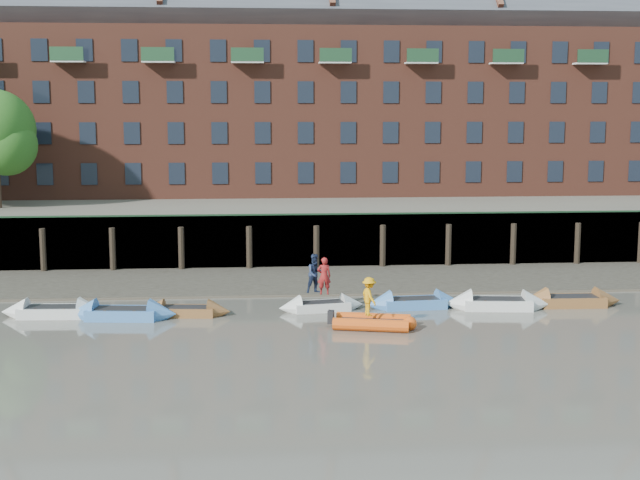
{
  "coord_description": "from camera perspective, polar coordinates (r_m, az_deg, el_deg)",
  "views": [
    {
      "loc": [
        -5.87,
        -30.57,
        9.6
      ],
      "look_at": [
        -2.55,
        12.0,
        3.2
      ],
      "focal_mm": 50.0,
      "sensor_mm": 36.0,
      "label": 1
    }
  ],
  "objects": [
    {
      "name": "person_rower_a",
      "position": [
        42.07,
        0.26,
        -2.31
      ],
      "size": [
        0.65,
        0.43,
        1.78
      ],
      "primitive_type": "imported",
      "rotation": [
        0.0,
        0.0,
        3.15
      ],
      "color": "maroon",
      "rests_on": "rowboat_3"
    },
    {
      "name": "rowboat_3",
      "position": [
        42.46,
        0.09,
        -4.25
      ],
      "size": [
        4.25,
        1.84,
        1.19
      ],
      "rotation": [
        0.0,
        0.0,
        0.16
      ],
      "color": "silver",
      "rests_on": "ground"
    },
    {
      "name": "rowboat_4",
      "position": [
        43.25,
        6.03,
        -4.02
      ],
      "size": [
        4.72,
        1.71,
        1.34
      ],
      "rotation": [
        0.0,
        0.0,
        0.08
      ],
      "color": "#437CC2",
      "rests_on": "ground"
    },
    {
      "name": "foreshore",
      "position": [
        49.85,
        2.38,
        -2.58
      ],
      "size": [
        110.0,
        8.0,
        0.5
      ],
      "primitive_type": "cube",
      "color": "#3D382F",
      "rests_on": "ground"
    },
    {
      "name": "rowboat_1",
      "position": [
        41.76,
        -12.52,
        -4.61
      ],
      "size": [
        5.08,
        1.98,
        1.44
      ],
      "rotation": [
        0.0,
        0.0,
        -0.11
      ],
      "color": "#437CC2",
      "rests_on": "ground"
    },
    {
      "name": "rowboat_6",
      "position": [
        45.1,
        15.77,
        -3.77
      ],
      "size": [
        4.89,
        1.51,
        1.41
      ],
      "rotation": [
        0.0,
        0.0,
        -0.02
      ],
      "color": "brown",
      "rests_on": "ground"
    },
    {
      "name": "rowboat_2",
      "position": [
        41.88,
        -8.58,
        -4.52
      ],
      "size": [
        4.25,
        1.62,
        1.2
      ],
      "rotation": [
        0.0,
        0.0,
        -0.1
      ],
      "color": "brown",
      "rests_on": "ground"
    },
    {
      "name": "apartment_terrace",
      "position": [
        67.89,
        0.51,
        11.25
      ],
      "size": [
        80.6,
        15.56,
        20.98
      ],
      "color": "brown",
      "rests_on": "bank_terrace"
    },
    {
      "name": "rib_tender",
      "position": [
        39.18,
        3.57,
        -5.27
      ],
      "size": [
        3.71,
        2.42,
        0.62
      ],
      "rotation": [
        0.0,
        0.0,
        -0.24
      ],
      "color": "#E25213",
      "rests_on": "ground"
    },
    {
      "name": "person_rower_b",
      "position": [
        42.39,
        -0.29,
        -2.16
      ],
      "size": [
        1.1,
        0.98,
        1.88
      ],
      "primitive_type": "imported",
      "rotation": [
        0.0,
        0.0,
        0.34
      ],
      "color": "#19233F",
      "rests_on": "rowboat_3"
    },
    {
      "name": "bank_terrace",
      "position": [
        67.3,
        0.57,
        1.7
      ],
      "size": [
        110.0,
        28.0,
        3.2
      ],
      "primitive_type": "cube",
      "color": "#5E594D",
      "rests_on": "ground"
    },
    {
      "name": "river_wall",
      "position": [
        53.87,
        1.84,
        -0.02
      ],
      "size": [
        110.0,
        1.23,
        3.3
      ],
      "color": "#2D2A26",
      "rests_on": "ground"
    },
    {
      "name": "rowboat_5",
      "position": [
        43.61,
        11.27,
        -4.02
      ],
      "size": [
        5.12,
        2.01,
        1.45
      ],
      "rotation": [
        0.0,
        0.0,
        -0.11
      ],
      "color": "silver",
      "rests_on": "ground"
    },
    {
      "name": "mud_band",
      "position": [
        46.55,
        2.88,
        -3.39
      ],
      "size": [
        110.0,
        1.6,
        0.1
      ],
      "primitive_type": "cube",
      "color": "#4C4336",
      "rests_on": "ground"
    },
    {
      "name": "ground",
      "position": [
        32.57,
        6.19,
        -8.67
      ],
      "size": [
        220.0,
        220.0,
        0.0
      ],
      "primitive_type": "plane",
      "color": "#605C53",
      "rests_on": "ground"
    },
    {
      "name": "person_rib_crew",
      "position": [
        38.85,
        3.17,
        -3.63
      ],
      "size": [
        0.92,
        1.23,
        1.69
      ],
      "primitive_type": "imported",
      "rotation": [
        0.0,
        0.0,
        1.87
      ],
      "color": "orange",
      "rests_on": "rib_tender"
    },
    {
      "name": "rowboat_0",
      "position": [
        43.01,
        -16.71,
        -4.41
      ],
      "size": [
        4.82,
        1.61,
        1.38
      ],
      "rotation": [
        0.0,
        0.0,
        -0.05
      ],
      "color": "silver",
      "rests_on": "ground"
    }
  ]
}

